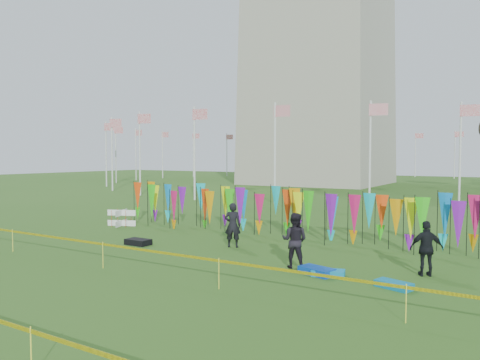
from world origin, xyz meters
The scene contains 12 objects.
ground centered at (0.00, 0.00, 0.00)m, with size 160.00×160.00×0.00m, color #2B5417.
flagpole_ring centered at (-14.00, 48.00, 4.00)m, with size 57.40×56.16×8.00m.
banner_row centered at (0.28, 7.37, 1.32)m, with size 18.64×0.64×2.20m.
caution_tape_near centered at (-0.22, -1.15, 0.78)m, with size 26.00×0.02×0.90m.
box_kite centered at (-8.26, 5.94, 0.45)m, with size 0.81×0.81×0.90m.
person_left centered at (-0.03, 4.21, 0.93)m, with size 0.68×0.50×1.86m, color black.
person_mid centered at (3.68, 2.32, 0.94)m, with size 0.91×0.56×1.88m, color black.
person_right centered at (7.69, 3.51, 0.88)m, with size 1.03×0.58×1.75m, color black.
kite_bag_turquoise centered at (5.06, 1.86, 0.10)m, with size 1.03×0.51×0.21m, color #0C85BB.
kite_bag_blue centered at (4.68, 1.85, 0.12)m, with size 1.12×0.59×0.23m, color #0A41AF.
kite_bag_black centered at (-3.76, 2.53, 0.12)m, with size 1.07×0.62×0.25m, color black.
kite_bag_teal centered at (7.16, 1.57, 0.10)m, with size 1.03×0.49×0.20m, color #0B759E.
Camera 1 is at (10.35, -12.03, 3.81)m, focal length 35.00 mm.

